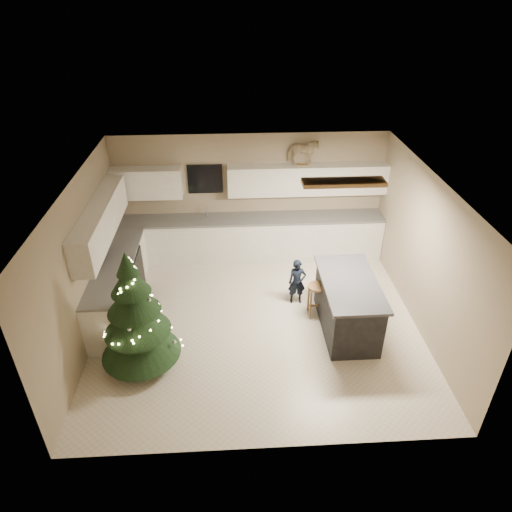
% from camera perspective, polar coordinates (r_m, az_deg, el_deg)
% --- Properties ---
extents(ground_plane, '(5.50, 5.50, 0.00)m').
position_cam_1_polar(ground_plane, '(8.08, 0.15, -8.28)').
color(ground_plane, beige).
extents(room_shell, '(5.52, 5.02, 2.61)m').
position_cam_1_polar(room_shell, '(7.09, 0.35, 2.66)').
color(room_shell, gray).
rests_on(room_shell, ground_plane).
extents(cabinetry, '(5.50, 3.20, 2.00)m').
position_cam_1_polar(cabinetry, '(9.01, -6.28, 2.02)').
color(cabinetry, white).
rests_on(cabinetry, ground_plane).
extents(island, '(0.90, 1.70, 0.95)m').
position_cam_1_polar(island, '(7.83, 11.35, -6.02)').
color(island, black).
rests_on(island, ground_plane).
extents(bar_stool, '(0.32, 0.32, 0.62)m').
position_cam_1_polar(bar_stool, '(8.04, 7.59, -4.60)').
color(bar_stool, olive).
rests_on(bar_stool, ground_plane).
extents(christmas_tree, '(1.26, 1.21, 2.01)m').
position_cam_1_polar(christmas_tree, '(7.05, -14.74, -7.78)').
color(christmas_tree, '#3F2816').
rests_on(christmas_tree, ground_plane).
extents(toddler, '(0.33, 0.22, 0.89)m').
position_cam_1_polar(toddler, '(8.32, 5.15, -3.24)').
color(toddler, black).
rests_on(toddler, ground_plane).
extents(rocking_horse, '(0.61, 0.30, 0.52)m').
position_cam_1_polar(rocking_horse, '(9.10, 5.91, 12.81)').
color(rocking_horse, olive).
rests_on(rocking_horse, cabinetry).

